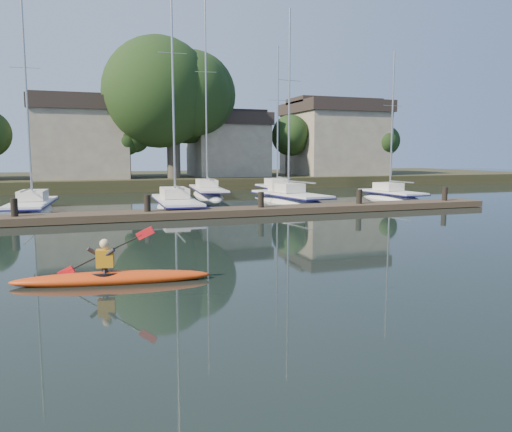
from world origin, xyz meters
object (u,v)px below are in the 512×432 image
object	(u,v)px
sailboat_2	(176,213)
sailboat_6	(208,198)
sailboat_4	(391,202)
sailboat_1	(32,215)
kayak	(111,275)
sailboat_3	(290,206)
dock	(206,213)
sailboat_7	(278,196)

from	to	relation	value
sailboat_2	sailboat_6	size ratio (longest dim) A/B	0.95
sailboat_2	sailboat_4	bearing A→B (deg)	7.52
sailboat_4	sailboat_2	bearing A→B (deg)	-178.09
sailboat_1	sailboat_6	xyz separation A→B (m)	(11.91, 7.65, -0.00)
sailboat_1	kayak	bearing A→B (deg)	-75.10
sailboat_2	sailboat_3	xyz separation A→B (m)	(7.87, 1.49, -0.01)
kayak	dock	size ratio (longest dim) A/B	0.15
sailboat_1	sailboat_3	xyz separation A→B (m)	(15.68, 0.12, -0.02)
sailboat_3	kayak	bearing A→B (deg)	-133.54
sailboat_3	sailboat_6	bearing A→B (deg)	108.18
sailboat_2	sailboat_4	distance (m)	15.78
kayak	dock	distance (m)	13.43
sailboat_3	sailboat_7	world-z (taller)	sailboat_3
kayak	sailboat_7	size ratio (longest dim) A/B	0.38
sailboat_4	sailboat_1	bearing A→B (deg)	176.76
kayak	sailboat_6	bearing A→B (deg)	79.64
dock	sailboat_4	distance (m)	15.74
sailboat_3	sailboat_4	world-z (taller)	sailboat_3
dock	sailboat_3	size ratio (longest dim) A/B	2.46
sailboat_7	sailboat_3	bearing A→B (deg)	-102.80
dock	sailboat_4	size ratio (longest dim) A/B	2.95
kayak	sailboat_7	world-z (taller)	sailboat_7
sailboat_2	sailboat_4	world-z (taller)	sailboat_2
kayak	sailboat_7	xyz separation A→B (m)	(14.42, 24.93, -0.38)
dock	sailboat_3	xyz separation A→B (m)	(6.96, 5.30, -0.41)
sailboat_6	sailboat_4	bearing A→B (deg)	-26.89
sailboat_7	sailboat_4	bearing A→B (deg)	-48.75
sailboat_2	sailboat_4	xyz separation A→B (m)	(15.71, 1.50, 0.00)
sailboat_4	sailboat_6	size ratio (longest dim) A/B	0.71
sailboat_3	sailboat_7	bearing A→B (deg)	65.87
sailboat_6	kayak	bearing A→B (deg)	-102.89
dock	sailboat_6	bearing A→B (deg)	76.07
dock	sailboat_4	world-z (taller)	sailboat_4
dock	kayak	bearing A→B (deg)	-113.74
sailboat_6	sailboat_7	xyz separation A→B (m)	(5.83, -0.20, -0.01)
sailboat_3	sailboat_6	xyz separation A→B (m)	(-3.78, 7.53, 0.02)
dock	sailboat_1	bearing A→B (deg)	149.28
sailboat_1	sailboat_3	bearing A→B (deg)	4.59
dock	sailboat_7	world-z (taller)	sailboat_7
dock	sailboat_7	bearing A→B (deg)	54.48
sailboat_3	sailboat_6	distance (m)	8.42
kayak	sailboat_2	bearing A→B (deg)	82.90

